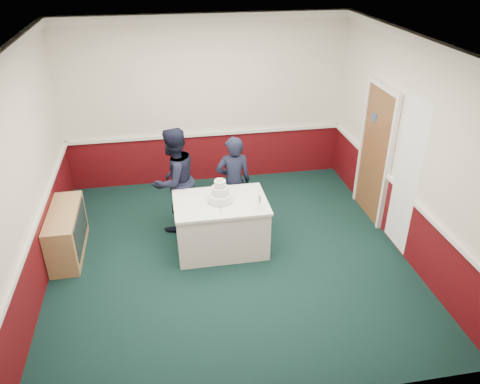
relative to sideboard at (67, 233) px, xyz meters
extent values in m
plane|color=black|center=(2.28, -0.48, -0.35)|extent=(5.00, 5.00, 0.00)
cube|color=silver|center=(2.28, 1.99, 1.15)|extent=(5.00, 0.05, 3.00)
cube|color=silver|center=(-0.20, -0.48, 1.15)|extent=(0.05, 5.00, 3.00)
cube|color=silver|center=(4.75, -0.48, 1.15)|extent=(0.05, 5.00, 3.00)
cube|color=white|center=(2.28, -0.48, 2.62)|extent=(5.00, 5.00, 0.05)
cube|color=#4F0A0F|center=(2.28, 2.00, 0.10)|extent=(5.00, 0.02, 0.90)
cube|color=white|center=(2.28, 1.99, 0.57)|extent=(4.98, 0.05, 0.06)
cube|color=white|center=(2.28, 1.98, 2.58)|extent=(5.00, 0.08, 0.12)
cube|color=brown|center=(4.74, 0.32, 0.70)|extent=(0.05, 0.90, 2.10)
cube|color=#234799|center=(4.71, 0.47, 1.27)|extent=(0.01, 0.12, 0.12)
cube|color=white|center=(4.70, -0.73, 0.85)|extent=(0.02, 0.60, 2.20)
cube|color=tan|center=(0.00, 0.00, 0.00)|extent=(0.40, 1.20, 0.70)
cube|color=black|center=(0.20, 0.00, 0.05)|extent=(0.01, 1.00, 0.50)
cube|color=white|center=(2.20, -0.25, 0.03)|extent=(1.28, 0.88, 0.76)
cube|color=white|center=(2.20, -0.25, 0.42)|extent=(1.32, 0.92, 0.04)
cylinder|color=white|center=(2.20, -0.25, 0.50)|extent=(0.34, 0.34, 0.12)
cylinder|color=#B3B8BE|center=(2.20, -0.25, 0.45)|extent=(0.35, 0.35, 0.03)
cylinder|color=white|center=(2.20, -0.25, 0.61)|extent=(0.24, 0.24, 0.11)
cylinder|color=#B3B8BE|center=(2.20, -0.25, 0.57)|extent=(0.25, 0.25, 0.02)
cylinder|color=white|center=(2.20, -0.25, 0.72)|extent=(0.16, 0.16, 0.10)
cylinder|color=#B3B8BE|center=(2.20, -0.25, 0.68)|extent=(0.17, 0.17, 0.02)
sphere|color=#EDE5C9|center=(2.20, -0.25, 0.79)|extent=(0.03, 0.03, 0.03)
sphere|color=#EDE5C9|center=(2.22, -0.24, 0.79)|extent=(0.03, 0.03, 0.03)
sphere|color=#EDE5C9|center=(2.18, -0.23, 0.79)|extent=(0.03, 0.03, 0.03)
sphere|color=#EDE5C9|center=(2.21, -0.27, 0.79)|extent=(0.03, 0.03, 0.03)
sphere|color=#EDE5C9|center=(2.17, -0.26, 0.79)|extent=(0.03, 0.03, 0.03)
cube|color=silver|center=(2.17, -0.45, 0.44)|extent=(0.02, 0.22, 0.00)
cylinder|color=silver|center=(2.70, -0.53, 0.44)|extent=(0.05, 0.05, 0.01)
cylinder|color=silver|center=(2.70, -0.53, 0.49)|extent=(0.01, 0.01, 0.09)
cylinder|color=silver|center=(2.70, -0.53, 0.59)|extent=(0.04, 0.04, 0.11)
imported|color=black|center=(1.59, 0.44, 0.48)|extent=(1.02, 1.00, 1.66)
imported|color=black|center=(2.49, 0.37, 0.40)|extent=(0.55, 0.36, 1.50)
camera|label=1|loc=(1.46, -5.92, 3.74)|focal=35.00mm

